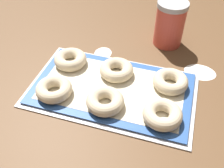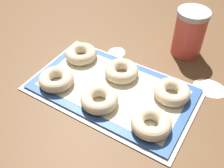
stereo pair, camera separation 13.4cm
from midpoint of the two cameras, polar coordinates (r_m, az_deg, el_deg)
The scene contains 12 objects.
ground_plane at distance 0.77m, azimuth 4.00°, elevation -1.37°, with size 2.80×2.80×0.00m, color brown.
baking_tray at distance 0.76m, azimuth 5.01°, elevation -1.75°, with size 0.48×0.29×0.01m.
baking_mat at distance 0.76m, azimuth 5.03°, elevation -1.47°, with size 0.46×0.26×0.00m.
bagel_front_left at distance 0.76m, azimuth -7.25°, elevation 0.61°, with size 0.10×0.10×0.03m.
bagel_front_center at distance 0.70m, azimuth 2.64°, elevation -3.85°, with size 0.10×0.10×0.03m.
bagel_front_right at distance 0.67m, azimuth 14.31°, elevation -8.86°, with size 0.10×0.10×0.03m.
bagel_back_left at distance 0.85m, azimuth -2.29°, elevation 6.23°, with size 0.10×0.10×0.03m.
bagel_back_center at distance 0.79m, azimuth 6.92°, elevation 2.41°, with size 0.10×0.10×0.03m.
bagel_back_right at distance 0.76m, azimuth 17.91°, elevation -2.10°, with size 0.10×0.10×0.03m.
flour_canister at distance 0.91m, azimuth 20.65°, elevation 10.13°, with size 0.10×0.10×0.16m.
flour_patch_near at distance 0.90m, azimuth 5.22°, elevation 6.55°, with size 0.06×0.07×0.00m.
flour_patch_far at distance 0.85m, azimuth 24.89°, elevation -1.16°, with size 0.10×0.08×0.00m.
Camera 2 is at (0.30, -0.46, 0.55)m, focal length 42.00 mm.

